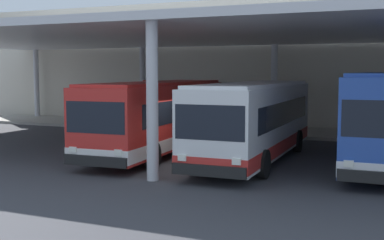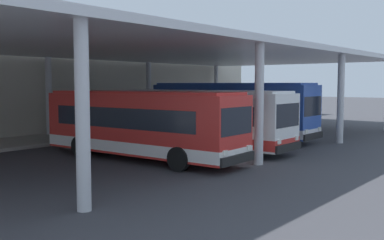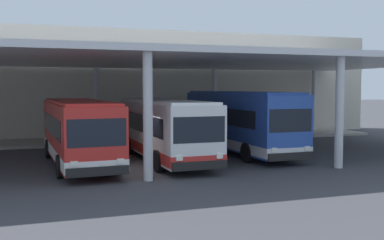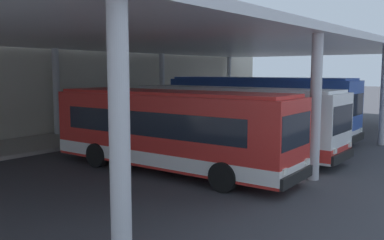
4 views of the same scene
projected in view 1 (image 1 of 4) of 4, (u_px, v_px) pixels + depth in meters
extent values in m
plane|color=#3D3D42|center=(184.00, 167.00, 19.13)|extent=(200.00, 200.00, 0.00)
cube|color=#A39E93|center=(266.00, 131.00, 29.85)|extent=(42.00, 4.50, 0.18)
cube|color=beige|center=(280.00, 63.00, 32.42)|extent=(48.00, 1.60, 8.28)
cube|color=silver|center=(232.00, 33.00, 23.63)|extent=(40.00, 17.00, 0.30)
cylinder|color=silver|center=(37.00, 84.00, 38.54)|extent=(0.40, 0.40, 5.25)
cylinder|color=silver|center=(143.00, 86.00, 34.87)|extent=(0.40, 0.40, 5.25)
cylinder|color=silver|center=(152.00, 102.00, 16.60)|extent=(0.40, 0.40, 5.25)
cylinder|color=silver|center=(274.00, 87.00, 31.20)|extent=(0.40, 0.40, 5.25)
cube|color=red|center=(158.00, 115.00, 22.12)|extent=(2.98, 10.51, 2.70)
cube|color=white|center=(159.00, 138.00, 22.21)|extent=(3.01, 10.53, 0.50)
cube|color=black|center=(160.00, 108.00, 22.23)|extent=(2.94, 8.64, 0.90)
cube|color=black|center=(96.00, 117.00, 17.29)|extent=(2.30, 0.23, 1.10)
cube|color=black|center=(95.00, 161.00, 17.35)|extent=(2.45, 0.27, 0.36)
cube|color=red|center=(158.00, 83.00, 21.98)|extent=(2.77, 10.08, 0.12)
cube|color=yellow|center=(96.00, 94.00, 17.24)|extent=(1.75, 0.20, 0.28)
cube|color=white|center=(73.00, 150.00, 17.65)|extent=(0.28, 0.09, 0.20)
cube|color=white|center=(118.00, 152.00, 17.01)|extent=(0.28, 0.09, 0.20)
cylinder|color=black|center=(96.00, 152.00, 19.67)|extent=(0.33, 1.01, 1.00)
cylinder|color=black|center=(153.00, 155.00, 18.80)|extent=(0.33, 1.01, 1.00)
cylinder|color=black|center=(160.00, 134.00, 25.33)|extent=(0.33, 1.01, 1.00)
cylinder|color=black|center=(206.00, 136.00, 24.46)|extent=(0.33, 1.01, 1.00)
cube|color=white|center=(254.00, 119.00, 20.36)|extent=(2.68, 10.44, 2.70)
cube|color=red|center=(254.00, 144.00, 20.46)|extent=(2.70, 10.46, 0.50)
cube|color=black|center=(255.00, 111.00, 20.47)|extent=(2.69, 8.57, 0.90)
cube|color=black|center=(210.00, 123.00, 15.59)|extent=(2.30, 0.16, 1.10)
cube|color=black|center=(209.00, 171.00, 15.66)|extent=(2.45, 0.20, 0.36)
cube|color=white|center=(255.00, 84.00, 20.23)|extent=(2.48, 10.02, 0.12)
cube|color=yellow|center=(210.00, 96.00, 15.54)|extent=(1.75, 0.15, 0.28)
cube|color=white|center=(182.00, 158.00, 15.97)|extent=(0.28, 0.08, 0.20)
cube|color=white|center=(236.00, 162.00, 15.29)|extent=(0.28, 0.08, 0.20)
cylinder|color=black|center=(196.00, 159.00, 17.98)|extent=(0.30, 1.00, 1.00)
cylinder|color=black|center=(263.00, 164.00, 17.05)|extent=(0.30, 1.00, 1.00)
cylinder|color=black|center=(245.00, 138.00, 23.58)|extent=(0.30, 1.00, 1.00)
cylinder|color=black|center=(298.00, 141.00, 22.64)|extent=(0.30, 1.00, 1.00)
cube|color=black|center=(383.00, 119.00, 14.55)|extent=(2.30, 0.16, 1.10)
cube|color=black|center=(380.00, 178.00, 14.63)|extent=(2.45, 0.20, 0.36)
cube|color=yellow|center=(384.00, 84.00, 14.48)|extent=(1.75, 0.15, 0.28)
cube|color=white|center=(349.00, 164.00, 14.95)|extent=(0.28, 0.08, 0.20)
cylinder|color=black|center=(344.00, 164.00, 17.10)|extent=(0.30, 1.00, 1.00)
cylinder|color=black|center=(360.00, 140.00, 23.12)|extent=(0.30, 1.00, 1.00)
cylinder|color=#B2B2B7|center=(148.00, 100.00, 31.91)|extent=(0.12, 0.12, 3.20)
cube|color=#B22323|center=(148.00, 94.00, 31.86)|extent=(0.70, 0.04, 1.80)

